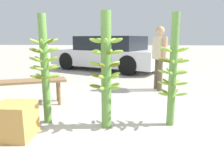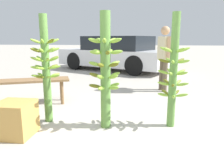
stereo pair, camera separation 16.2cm
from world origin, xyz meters
name	(u,v)px [view 1 (the left image)]	position (x,y,z in m)	size (l,w,h in m)	color
ground_plane	(103,137)	(0.00, 0.00, 0.00)	(80.00, 80.00, 0.00)	#B2AA9E
banana_stalk_left	(45,67)	(-0.90, 0.45, 0.85)	(0.44, 0.44, 1.60)	#5B8C3D
banana_stalk_center	(106,70)	(0.01, 0.34, 0.84)	(0.48, 0.48, 1.62)	#5B8C3D
banana_stalk_right	(173,71)	(0.95, 0.50, 0.80)	(0.45, 0.45, 1.61)	#5B8C3D
vendor_person	(159,53)	(1.05, 2.75, 0.92)	(0.31, 0.61, 1.54)	brown
market_bench	(22,84)	(-1.66, 1.22, 0.42)	(1.63, 0.99, 0.49)	olive
parked_car	(108,54)	(-0.53, 6.23, 0.66)	(4.85, 3.66, 1.35)	silver
produce_crate	(15,121)	(-1.12, -0.09, 0.23)	(0.45, 0.45, 0.45)	#C69347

